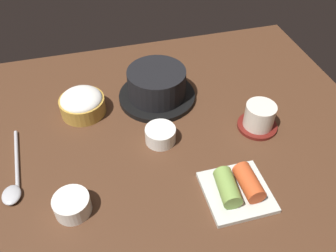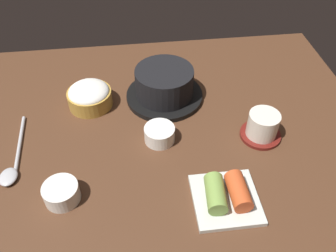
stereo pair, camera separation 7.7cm
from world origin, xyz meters
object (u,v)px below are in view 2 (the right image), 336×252
object	(u,v)px
rice_bowl	(90,95)
spoon	(13,165)
tea_cup_with_saucer	(262,126)
side_bowl_near	(61,192)
stone_pot	(164,85)
banchan_cup_center	(161,134)
kimchi_plate	(226,195)

from	to	relation	value
rice_bowl	spoon	xyz separation A→B (cm)	(-15.40, -18.02, -2.29)
tea_cup_with_saucer	spoon	distance (cm)	53.63
tea_cup_with_saucer	side_bowl_near	size ratio (longest dim) A/B	1.34
stone_pot	banchan_cup_center	xyz separation A→B (cm)	(-2.55, -14.51, -2.03)
tea_cup_with_saucer	spoon	world-z (taller)	tea_cup_with_saucer
kimchi_plate	side_bowl_near	size ratio (longest dim) A/B	1.82
side_bowl_near	rice_bowl	bearing A→B (deg)	80.77
rice_bowl	kimchi_plate	world-z (taller)	rice_bowl
tea_cup_with_saucer	side_bowl_near	bearing A→B (deg)	-164.80
stone_pot	rice_bowl	world-z (taller)	stone_pot
rice_bowl	tea_cup_with_saucer	xyz separation A→B (cm)	(38.12, -15.62, 0.16)
kimchi_plate	spoon	bearing A→B (deg)	162.00
rice_bowl	tea_cup_with_saucer	size ratio (longest dim) A/B	1.17
stone_pot	spoon	xyz separation A→B (cm)	(-33.72, -18.54, -3.32)
tea_cup_with_saucer	kimchi_plate	size ratio (longest dim) A/B	0.74
kimchi_plate	spoon	size ratio (longest dim) A/B	0.61
rice_bowl	tea_cup_with_saucer	distance (cm)	41.19
rice_bowl	banchan_cup_center	bearing A→B (deg)	-41.59
rice_bowl	side_bowl_near	xyz separation A→B (cm)	(-4.42, -27.18, -0.96)
banchan_cup_center	tea_cup_with_saucer	bearing A→B (deg)	-4.17
kimchi_plate	side_bowl_near	distance (cm)	30.97
stone_pot	rice_bowl	size ratio (longest dim) A/B	1.79
banchan_cup_center	side_bowl_near	xyz separation A→B (cm)	(-20.19, -13.19, 0.04)
kimchi_plate	spoon	xyz separation A→B (cm)	(-41.64, 13.53, -1.19)
rice_bowl	tea_cup_with_saucer	world-z (taller)	tea_cup_with_saucer
tea_cup_with_saucer	spoon	size ratio (longest dim) A/B	0.45
tea_cup_with_saucer	stone_pot	bearing A→B (deg)	140.81
rice_bowl	tea_cup_with_saucer	bearing A→B (deg)	-22.29
kimchi_plate	side_bowl_near	bearing A→B (deg)	171.90
tea_cup_with_saucer	kimchi_plate	bearing A→B (deg)	-126.71
tea_cup_with_saucer	side_bowl_near	world-z (taller)	tea_cup_with_saucer
stone_pot	banchan_cup_center	bearing A→B (deg)	-99.96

